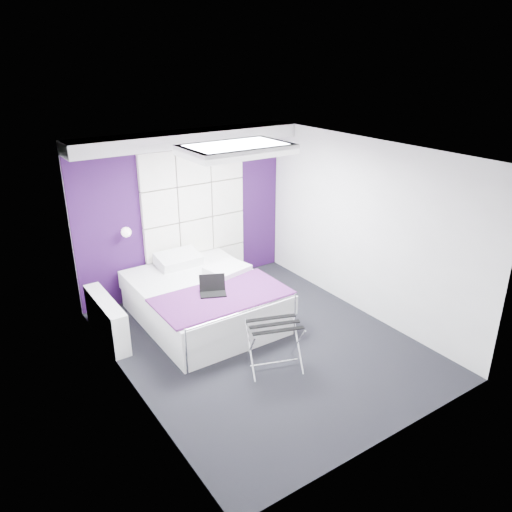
{
  "coord_description": "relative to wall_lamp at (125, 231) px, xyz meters",
  "views": [
    {
      "loc": [
        -3.32,
        -4.79,
        3.69
      ],
      "look_at": [
        0.13,
        0.35,
        1.14
      ],
      "focal_mm": 35.0,
      "sensor_mm": 36.0,
      "label": 1
    }
  ],
  "objects": [
    {
      "name": "laptop",
      "position": [
        0.63,
        -1.43,
        -0.54
      ],
      "size": [
        0.35,
        0.25,
        0.25
      ],
      "rotation": [
        0.0,
        0.0,
        -0.42
      ],
      "color": "black",
      "rests_on": "bed"
    },
    {
      "name": "nightstand",
      "position": [
        0.34,
        -0.04,
        -0.74
      ],
      "size": [
        0.4,
        0.31,
        0.04
      ],
      "primitive_type": "cube",
      "color": "white",
      "rests_on": "wall_back"
    },
    {
      "name": "wall_left",
      "position": [
        -0.75,
        -2.06,
        0.08
      ],
      "size": [
        0.0,
        4.4,
        4.4
      ],
      "primitive_type": "plane",
      "rotation": [
        1.57,
        0.0,
        1.57
      ],
      "color": "white",
      "rests_on": "floor"
    },
    {
      "name": "wall_back",
      "position": [
        1.05,
        0.14,
        0.08
      ],
      "size": [
        3.6,
        0.0,
        3.6
      ],
      "primitive_type": "plane",
      "rotation": [
        1.57,
        0.0,
        0.0
      ],
      "color": "white",
      "rests_on": "floor"
    },
    {
      "name": "headboard",
      "position": [
        1.2,
        0.08,
        -0.05
      ],
      "size": [
        1.8,
        0.08,
        2.3
      ],
      "primitive_type": null,
      "color": "silver",
      "rests_on": "wall_back"
    },
    {
      "name": "soffit",
      "position": [
        1.05,
        -0.11,
        1.28
      ],
      "size": [
        3.58,
        0.5,
        0.2
      ],
      "primitive_type": "cube",
      "color": "white",
      "rests_on": "wall_back"
    },
    {
      "name": "wall_lamp",
      "position": [
        0.0,
        0.0,
        0.0
      ],
      "size": [
        0.15,
        0.15,
        0.15
      ],
      "primitive_type": "sphere",
      "color": "white",
      "rests_on": "wall_back"
    },
    {
      "name": "bed",
      "position": [
        0.72,
        -1.01,
        -0.89
      ],
      "size": [
        1.82,
        2.2,
        0.77
      ],
      "color": "white",
      "rests_on": "floor"
    },
    {
      "name": "wall_right",
      "position": [
        2.85,
        -2.06,
        0.08
      ],
      "size": [
        0.0,
        4.4,
        4.4
      ],
      "primitive_type": "plane",
      "rotation": [
        1.57,
        0.0,
        -1.57
      ],
      "color": "white",
      "rests_on": "floor"
    },
    {
      "name": "ceiling",
      "position": [
        1.05,
        -2.06,
        1.38
      ],
      "size": [
        4.4,
        4.4,
        0.0
      ],
      "primitive_type": "plane",
      "rotation": [
        3.14,
        0.0,
        0.0
      ],
      "color": "white",
      "rests_on": "wall_back"
    },
    {
      "name": "radiator",
      "position": [
        -0.64,
        -0.76,
        -0.92
      ],
      "size": [
        0.22,
        1.2,
        0.6
      ],
      "primitive_type": "cube",
      "color": "white",
      "rests_on": "floor"
    },
    {
      "name": "luggage_rack",
      "position": [
        0.86,
        -2.6,
        -0.91
      ],
      "size": [
        0.64,
        0.47,
        0.63
      ],
      "rotation": [
        0.0,
        0.0,
        -0.33
      ],
      "color": "silver",
      "rests_on": "floor"
    },
    {
      "name": "floor",
      "position": [
        1.05,
        -2.06,
        -1.22
      ],
      "size": [
        4.4,
        4.4,
        0.0
      ],
      "primitive_type": "plane",
      "color": "black",
      "rests_on": "ground"
    },
    {
      "name": "accent_wall",
      "position": [
        1.05,
        0.13,
        0.08
      ],
      "size": [
        3.58,
        0.02,
        2.58
      ],
      "primitive_type": "cube",
      "color": "#2F0F42",
      "rests_on": "wall_back"
    },
    {
      "name": "skylight",
      "position": [
        1.05,
        -1.46,
        1.33
      ],
      "size": [
        1.36,
        0.86,
        0.12
      ],
      "primitive_type": null,
      "color": "white",
      "rests_on": "ceiling"
    }
  ]
}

